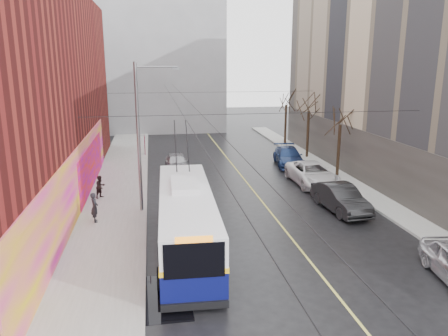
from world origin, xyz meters
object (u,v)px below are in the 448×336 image
at_px(trolleybus, 186,219).
at_px(parked_car_c, 312,174).
at_px(following_car, 177,163).
at_px(pedestrian_b, 101,187).
at_px(parked_car_b, 341,198).
at_px(pedestrian_a, 95,207).
at_px(tree_mid, 309,103).
at_px(streetlight_pole, 141,134).
at_px(tree_near, 341,115).
at_px(tree_far, 286,98).
at_px(parked_car_d, 288,157).

bearing_deg(trolleybus, parked_car_c, 46.09).
distance_m(following_car, pedestrian_b, 8.66).
distance_m(parked_car_b, pedestrian_b, 15.55).
bearing_deg(pedestrian_a, trolleybus, -143.14).
distance_m(tree_mid, following_car, 13.75).
xyz_separation_m(streetlight_pole, pedestrian_b, (-2.88, 2.95, -3.94)).
relative_size(streetlight_pole, following_car, 1.98).
height_order(pedestrian_a, pedestrian_b, pedestrian_a).
height_order(tree_near, tree_mid, tree_mid).
bearing_deg(tree_far, tree_near, -90.00).
bearing_deg(parked_car_c, tree_near, 32.67).
height_order(trolleybus, parked_car_d, trolleybus).
bearing_deg(parked_car_c, tree_far, 79.78).
bearing_deg(tree_far, parked_car_d, -105.49).
bearing_deg(parked_car_c, streetlight_pole, -161.46).
bearing_deg(tree_far, parked_car_b, -98.36).
height_order(tree_near, pedestrian_b, tree_near).
relative_size(tree_mid, tree_far, 1.02).
xyz_separation_m(tree_near, tree_mid, (0.00, 7.00, 0.28)).
bearing_deg(trolleybus, pedestrian_a, 141.01).
bearing_deg(parked_car_d, tree_mid, 52.21).
bearing_deg(tree_mid, parked_car_b, -102.23).
bearing_deg(pedestrian_b, streetlight_pole, -95.05).
bearing_deg(tree_near, trolleybus, -137.84).
bearing_deg(parked_car_d, tree_far, 82.33).
height_order(parked_car_c, following_car, parked_car_c).
height_order(parked_car_b, parked_car_d, parked_car_b).
relative_size(tree_far, trolleybus, 0.55).
xyz_separation_m(parked_car_b, pedestrian_b, (-14.82, 4.72, 0.08)).
xyz_separation_m(tree_far, pedestrian_a, (-17.87, -21.59, -4.14)).
height_order(parked_car_b, pedestrian_b, pedestrian_b).
bearing_deg(tree_mid, pedestrian_b, -150.84).
height_order(tree_near, parked_car_c, tree_near).
relative_size(streetlight_pole, trolleybus, 0.75).
bearing_deg(tree_mid, pedestrian_a, -140.75).
xyz_separation_m(tree_near, pedestrian_b, (-18.02, -3.05, -4.07)).
bearing_deg(streetlight_pole, following_car, 75.15).
distance_m(parked_car_d, pedestrian_b, 17.07).
xyz_separation_m(parked_car_b, following_car, (-9.37, 11.45, -0.05)).
distance_m(pedestrian_a, pedestrian_b, 4.55).
height_order(parked_car_c, parked_car_d, parked_car_c).
bearing_deg(trolleybus, tree_near, 43.95).
xyz_separation_m(tree_far, pedestrian_b, (-18.02, -17.05, -4.23)).
distance_m(parked_car_b, parked_car_c, 5.98).
bearing_deg(parked_car_d, parked_car_c, -83.30).
bearing_deg(parked_car_c, pedestrian_a, -159.22).
height_order(parked_car_d, pedestrian_a, pedestrian_a).
xyz_separation_m(parked_car_b, parked_car_d, (0.54, 12.16, -0.03)).
distance_m(tree_near, tree_far, 14.00).
height_order(streetlight_pole, pedestrian_b, streetlight_pole).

